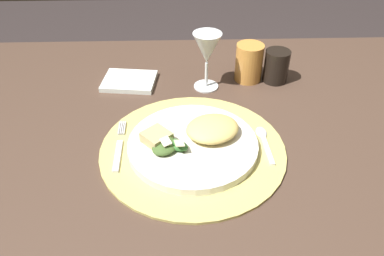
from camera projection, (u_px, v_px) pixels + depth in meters
dining_table at (222, 175)px, 0.93m from camera, size 1.45×0.96×0.73m
placemat at (193, 149)px, 0.79m from camera, size 0.39×0.39×0.01m
dinner_plate at (193, 145)px, 0.78m from camera, size 0.27×0.27×0.02m
pasta_serving at (212, 128)px, 0.79m from camera, size 0.14×0.13×0.03m
salad_greens at (170, 145)px, 0.76m from camera, size 0.09×0.07×0.03m
bread_piece at (157, 137)px, 0.77m from camera, size 0.07×0.07×0.02m
fork at (119, 148)px, 0.79m from camera, size 0.02×0.16×0.00m
spoon at (264, 139)px, 0.81m from camera, size 0.02×0.12×0.01m
napkin at (129, 81)px, 1.00m from camera, size 0.15×0.12×0.01m
wine_glass at (207, 50)px, 0.93m from camera, size 0.07×0.07×0.15m
amber_tumbler at (249, 63)px, 0.99m from camera, size 0.07×0.07×0.10m
dark_tumbler at (276, 66)px, 0.99m from camera, size 0.07×0.07×0.09m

